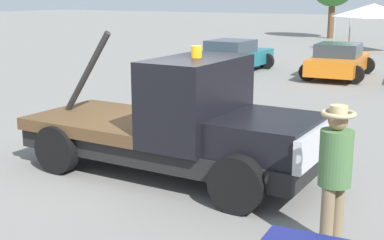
{
  "coord_description": "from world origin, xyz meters",
  "views": [
    {
      "loc": [
        5.05,
        -7.71,
        3.15
      ],
      "look_at": [
        0.5,
        0.0,
        1.05
      ],
      "focal_mm": 50.0,
      "sensor_mm": 36.0,
      "label": 1
    }
  ],
  "objects_px": {
    "tow_truck": "(184,126)",
    "parked_car_orange": "(339,61)",
    "canopy_tent_white": "(373,10)",
    "person_near_truck": "(335,167)",
    "parked_car_teal": "(232,56)"
  },
  "relations": [
    {
      "from": "parked_car_teal",
      "to": "parked_car_orange",
      "type": "distance_m",
      "value": 4.31
    },
    {
      "from": "parked_car_orange",
      "to": "canopy_tent_white",
      "type": "relative_size",
      "value": 1.27
    },
    {
      "from": "parked_car_teal",
      "to": "canopy_tent_white",
      "type": "height_order",
      "value": "canopy_tent_white"
    },
    {
      "from": "parked_car_teal",
      "to": "canopy_tent_white",
      "type": "distance_m",
      "value": 11.92
    },
    {
      "from": "tow_truck",
      "to": "canopy_tent_white",
      "type": "xyz_separation_m",
      "value": [
        -2.02,
        23.71,
        1.39
      ]
    },
    {
      "from": "tow_truck",
      "to": "parked_car_orange",
      "type": "bearing_deg",
      "value": 93.96
    },
    {
      "from": "tow_truck",
      "to": "parked_car_orange",
      "type": "xyz_separation_m",
      "value": [
        -0.9,
        13.05,
        -0.27
      ]
    },
    {
      "from": "parked_car_teal",
      "to": "parked_car_orange",
      "type": "xyz_separation_m",
      "value": [
        4.25,
        0.71,
        -0.0
      ]
    },
    {
      "from": "tow_truck",
      "to": "parked_car_orange",
      "type": "distance_m",
      "value": 13.08
    },
    {
      "from": "parked_car_orange",
      "to": "canopy_tent_white",
      "type": "distance_m",
      "value": 10.85
    },
    {
      "from": "person_near_truck",
      "to": "canopy_tent_white",
      "type": "xyz_separation_m",
      "value": [
        -5.09,
        25.21,
        1.19
      ]
    },
    {
      "from": "tow_truck",
      "to": "person_near_truck",
      "type": "xyz_separation_m",
      "value": [
        3.07,
        -1.5,
        0.19
      ]
    },
    {
      "from": "person_near_truck",
      "to": "tow_truck",
      "type": "bearing_deg",
      "value": -9.77
    },
    {
      "from": "tow_truck",
      "to": "person_near_truck",
      "type": "distance_m",
      "value": 3.42
    },
    {
      "from": "tow_truck",
      "to": "canopy_tent_white",
      "type": "relative_size",
      "value": 1.6
    }
  ]
}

